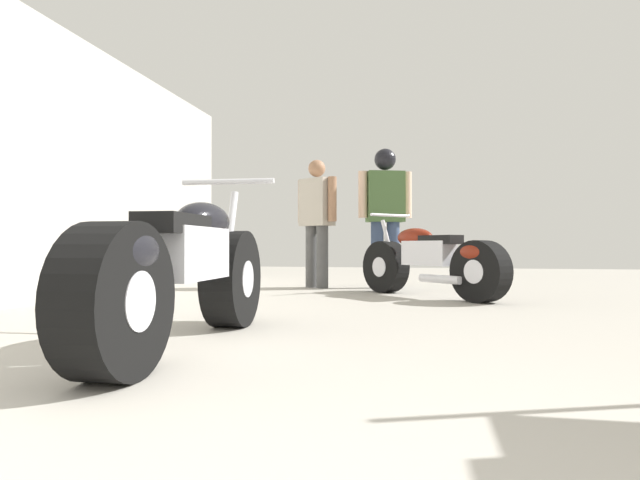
# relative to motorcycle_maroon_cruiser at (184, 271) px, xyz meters

# --- Properties ---
(ground_plane) EXTENTS (18.06, 18.06, 0.00)m
(ground_plane) POSITION_rel_motorcycle_maroon_cruiser_xyz_m (0.80, 1.64, -0.41)
(ground_plane) COLOR #A8A399
(garage_partition_left) EXTENTS (0.08, 8.28, 2.70)m
(garage_partition_left) POSITION_rel_motorcycle_maroon_cruiser_xyz_m (-2.29, 1.64, 0.94)
(garage_partition_left) COLOR #B7B5AD
(garage_partition_left) RESTS_ON ground_plane
(motorcycle_maroon_cruiser) EXTENTS (0.62, 2.10, 0.98)m
(motorcycle_maroon_cruiser) POSITION_rel_motorcycle_maroon_cruiser_xyz_m (0.00, 0.00, 0.00)
(motorcycle_maroon_cruiser) COLOR black
(motorcycle_maroon_cruiser) RESTS_ON ground_plane
(motorcycle_black_naked) EXTENTS (1.52, 1.50, 0.91)m
(motorcycle_black_naked) POSITION_rel_motorcycle_maroon_cruiser_xyz_m (1.31, 3.10, -0.03)
(motorcycle_black_naked) COLOR black
(motorcycle_black_naked) RESTS_ON ground_plane
(mechanic_in_blue) EXTENTS (0.61, 0.45, 1.65)m
(mechanic_in_blue) POSITION_rel_motorcycle_maroon_cruiser_xyz_m (-0.12, 4.12, 0.53)
(mechanic_in_blue) COLOR #4C4C4C
(mechanic_in_blue) RESTS_ON ground_plane
(mechanic_with_helmet) EXTENTS (0.70, 0.38, 1.79)m
(mechanic_with_helmet) POSITION_rel_motorcycle_maroon_cruiser_xyz_m (0.75, 4.27, 0.66)
(mechanic_with_helmet) COLOR #384766
(mechanic_with_helmet) RESTS_ON ground_plane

